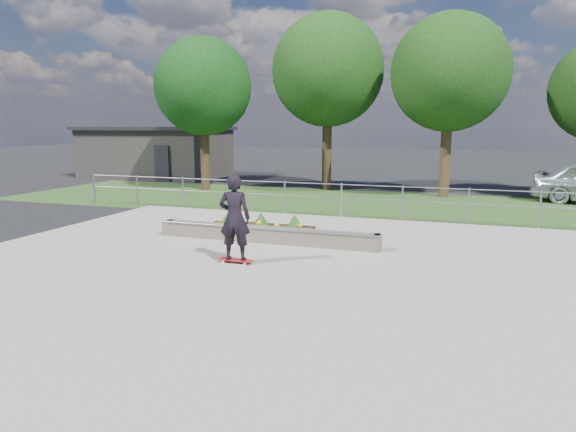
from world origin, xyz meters
name	(u,v)px	position (x,y,z in m)	size (l,w,h in m)	color
ground	(254,282)	(0.00, 0.00, 0.00)	(120.00, 120.00, 0.00)	black
grass_verge	(361,203)	(0.00, 11.00, 0.01)	(30.00, 8.00, 0.02)	#26431B
concrete_slab	(254,281)	(0.00, 0.00, 0.03)	(15.00, 15.00, 0.06)	gray
fence	(341,196)	(0.00, 7.50, 0.77)	(20.06, 0.06, 1.20)	gray
building	(156,152)	(-14.00, 18.00, 1.51)	(8.40, 5.40, 3.00)	#292725
tree_far_left	(203,87)	(-8.00, 13.00, 4.85)	(4.55, 4.55, 7.15)	#2F2012
tree_mid_left	(328,71)	(-2.50, 15.00, 5.61)	(5.25, 5.25, 8.25)	black
tree_mid_right	(450,73)	(3.00, 14.00, 5.23)	(4.90, 4.90, 7.70)	#362615
grind_ledge	(266,235)	(-0.99, 3.15, 0.26)	(6.00, 0.44, 0.43)	brown
planter_bed	(258,229)	(-1.51, 3.91, 0.24)	(3.00, 1.20, 0.61)	black
skateboarder	(235,218)	(-0.86, 1.00, 1.08)	(0.80, 0.57, 1.98)	white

